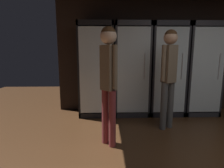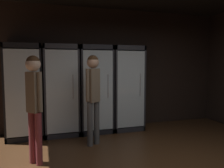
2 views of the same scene
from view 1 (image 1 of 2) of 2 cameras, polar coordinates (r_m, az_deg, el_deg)
The scene contains 7 objects.
wall_back at distance 4.45m, azimuth 24.14°, elevation 10.32°, with size 6.00×0.06×2.80m, color black.
cooler_far_left at distance 3.74m, azimuth -5.04°, elevation 4.29°, with size 0.71×0.60×1.92m.
cooler_left at distance 3.77m, azimuth 6.27°, elevation 4.35°, with size 0.71×0.60×1.92m.
cooler_center at distance 3.94m, azimuth 17.01°, elevation 4.26°, with size 0.71×0.60×1.92m.
cooler_right at distance 4.24m, azimuth 26.52°, elevation 4.10°, with size 0.71×0.60×1.92m.
shopper_near at distance 3.07m, azimuth 18.09°, elevation 4.84°, with size 0.29×0.24×1.68m.
shopper_far at distance 2.36m, azimuth -1.14°, elevation 3.98°, with size 0.24×0.24×1.65m.
Camera 1 is at (-1.90, -0.99, 1.29)m, focal length 28.03 mm.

